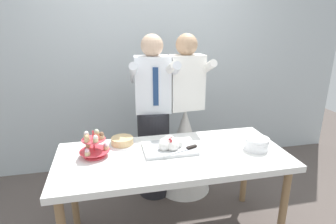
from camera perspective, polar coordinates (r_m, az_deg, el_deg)
name	(u,v)px	position (r m, az deg, el deg)	size (l,w,h in m)	color
rear_wall	(145,49)	(3.41, -4.66, 12.59)	(5.20, 0.10, 2.90)	silver
dessert_table	(173,162)	(2.27, 0.94, -10.16)	(1.80, 0.80, 0.78)	white
cupcake_stand	(94,146)	(2.24, -14.72, -6.58)	(0.23, 0.23, 0.21)	#D83F4C
main_cake_tray	(170,145)	(2.29, 0.34, -6.75)	(0.43, 0.32, 0.12)	silver
plate_stack	(256,144)	(2.40, 17.45, -6.14)	(0.20, 0.20, 0.10)	white
round_cake	(122,142)	(2.41, -9.24, -5.93)	(0.24, 0.24, 0.07)	white
person_groom	(153,128)	(2.84, -2.96, -3.17)	(0.50, 0.53, 1.66)	#232328
person_bride	(185,139)	(2.98, 3.40, -5.48)	(0.56, 0.56, 1.66)	white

